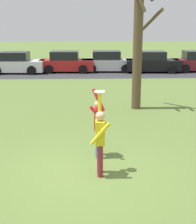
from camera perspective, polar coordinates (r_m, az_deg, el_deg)
ground_plane at (r=8.73m, az=-1.58°, el=-10.27°), size 120.00×120.00×0.00m
person_catcher at (r=8.26m, az=0.35°, el=-4.40°), size 0.49×0.54×2.08m
person_defender at (r=9.37m, az=0.02°, el=-2.01°), size 0.49×0.54×2.04m
frisbee_disc at (r=8.18m, az=0.29°, el=3.49°), size 0.27×0.27×0.02m
parked_car_white at (r=26.09m, az=-13.78°, el=8.03°), size 4.16×2.14×1.59m
parked_car_red at (r=26.05m, az=-5.42°, el=8.38°), size 4.16×2.14×1.59m
parked_car_silver at (r=26.22m, az=1.69°, el=8.49°), size 4.16×2.14×1.59m
parked_car_black at (r=26.24m, az=9.22°, el=8.31°), size 4.16×2.14×1.59m
parking_strip at (r=26.02m, az=-1.92°, el=6.83°), size 26.82×6.40×0.01m
bare_tree_tall at (r=14.63m, az=6.88°, el=11.58°), size 1.70×1.69×5.85m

